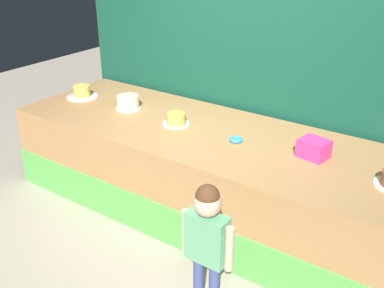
# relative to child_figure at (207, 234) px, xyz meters

# --- Properties ---
(ground_plane) EXTENTS (12.00, 12.00, 0.00)m
(ground_plane) POSITION_rel_child_figure_xyz_m (-0.74, 0.48, -0.69)
(ground_plane) COLOR #ADA38E
(stage_platform) EXTENTS (3.94, 1.34, 0.85)m
(stage_platform) POSITION_rel_child_figure_xyz_m (-0.74, 1.13, -0.27)
(stage_platform) COLOR #B27F4C
(stage_platform) RESTS_ON ground_plane
(curtain_backdrop) EXTENTS (4.15, 0.08, 3.17)m
(curtain_backdrop) POSITION_rel_child_figure_xyz_m (-0.74, 1.90, 0.89)
(curtain_backdrop) COLOR #144C38
(curtain_backdrop) RESTS_ON ground_plane
(child_figure) EXTENTS (0.41, 0.19, 1.07)m
(child_figure) POSITION_rel_child_figure_xyz_m (0.00, 0.00, 0.00)
(child_figure) COLOR #3F4C8C
(child_figure) RESTS_ON ground_plane
(pink_box) EXTENTS (0.26, 0.23, 0.15)m
(pink_box) POSITION_rel_child_figure_xyz_m (0.26, 1.20, 0.24)
(pink_box) COLOR #F53790
(pink_box) RESTS_ON stage_platform
(donut) EXTENTS (0.12, 0.12, 0.04)m
(donut) POSITION_rel_child_figure_xyz_m (-0.41, 1.09, 0.18)
(donut) COLOR #3399D8
(donut) RESTS_ON stage_platform
(cake_far_left) EXTENTS (0.35, 0.35, 0.17)m
(cake_far_left) POSITION_rel_child_figure_xyz_m (-2.42, 1.15, 0.22)
(cake_far_left) COLOR silver
(cake_far_left) RESTS_ON stage_platform
(cake_center_left) EXTENTS (0.27, 0.27, 0.19)m
(cake_center_left) POSITION_rel_child_figure_xyz_m (-1.75, 1.17, 0.23)
(cake_center_left) COLOR silver
(cake_center_left) RESTS_ON stage_platform
(cake_center_right) EXTENTS (0.27, 0.27, 0.11)m
(cake_center_right) POSITION_rel_child_figure_xyz_m (-1.08, 1.11, 0.21)
(cake_center_right) COLOR silver
(cake_center_right) RESTS_ON stage_platform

